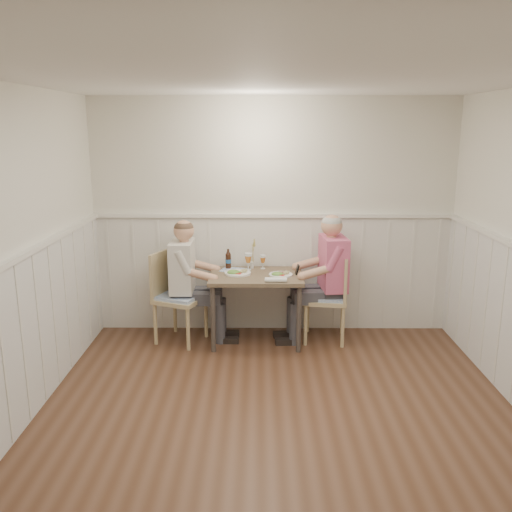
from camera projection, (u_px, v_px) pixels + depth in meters
The scene contains 16 objects.
ground_plane at pixel (279, 433), 4.13m from camera, with size 4.50×4.50×0.00m, color #4C2E1D.
room_shell at pixel (281, 239), 3.78m from camera, with size 4.04×4.54×2.60m.
wainscot at pixel (277, 317), 4.64m from camera, with size 4.00×4.49×1.34m.
dining_table at pixel (256, 283), 5.77m from camera, with size 0.98×0.70×0.75m.
chair_right at pixel (331, 294), 5.83m from camera, with size 0.51×0.51×0.96m.
chair_left at pixel (175, 293), 5.82m from camera, with size 0.61×0.61×0.99m.
man_in_pink at pixel (329, 288), 5.82m from camera, with size 0.68×0.47×1.41m.
diner_cream at pixel (187, 290), 5.83m from camera, with size 0.62×0.43×1.35m.
plate_man at pixel (280, 274), 5.70m from camera, with size 0.25×0.25×0.06m.
plate_diner at pixel (236, 272), 5.75m from camera, with size 0.28×0.28×0.07m.
beer_glass_a at pixel (263, 259), 5.96m from camera, with size 0.06×0.06×0.16m.
beer_glass_b at pixel (248, 259), 5.90m from camera, with size 0.08×0.08×0.19m.
beer_bottle at pixel (228, 260), 5.97m from camera, with size 0.06×0.06×0.22m.
rolled_napkin at pixel (276, 280), 5.46m from camera, with size 0.22×0.05×0.05m.
grass_vase at pixel (252, 255), 5.95m from camera, with size 0.04×0.04×0.35m.
gingham_mat at pixel (234, 270), 5.92m from camera, with size 0.31×0.28×0.01m.
Camera 1 is at (-0.16, -3.70, 2.28)m, focal length 38.00 mm.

